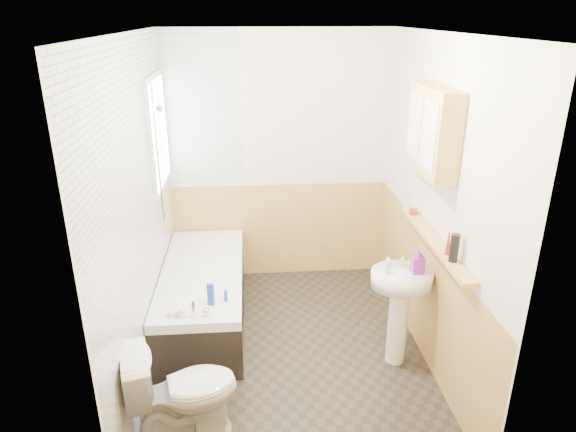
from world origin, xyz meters
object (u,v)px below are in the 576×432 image
at_px(bathtub, 204,294).
at_px(pine_shelf, 434,241).
at_px(medicine_cabinet, 433,130).
at_px(toilet, 183,392).
at_px(sink, 400,298).

relative_size(bathtub, pine_shelf, 1.28).
xyz_separation_m(bathtub, medicine_cabinet, (1.74, -0.56, 1.57)).
height_order(toilet, sink, sink).
height_order(bathtub, toilet, toilet).
bearing_deg(medicine_cabinet, sink, -140.67).
xyz_separation_m(toilet, medicine_cabinet, (1.77, 0.81, 1.49)).
distance_m(toilet, sink, 1.75).
height_order(sink, medicine_cabinet, medicine_cabinet).
height_order(sink, pine_shelf, pine_shelf).
relative_size(pine_shelf, medicine_cabinet, 1.97).
bearing_deg(toilet, bathtub, -15.75).
bearing_deg(toilet, pine_shelf, -85.23).
relative_size(bathtub, toilet, 2.38).
relative_size(sink, pine_shelf, 0.69).
bearing_deg(medicine_cabinet, toilet, -155.53).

